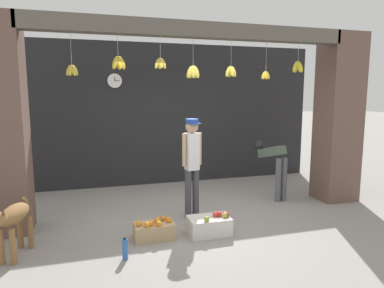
{
  "coord_description": "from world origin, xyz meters",
  "views": [
    {
      "loc": [
        -1.62,
        -5.15,
        2.03
      ],
      "look_at": [
        0.0,
        0.36,
        1.19
      ],
      "focal_mm": 32.0,
      "sensor_mm": 36.0,
      "label": 1
    }
  ],
  "objects": [
    {
      "name": "fruit_crate_apples",
      "position": [
        -0.03,
        -0.65,
        0.14
      ],
      "size": [
        0.6,
        0.39,
        0.33
      ],
      "color": "silver",
      "rests_on": "ground_plane"
    },
    {
      "name": "fruit_crate_oranges",
      "position": [
        -0.83,
        -0.56,
        0.12
      ],
      "size": [
        0.57,
        0.33,
        0.3
      ],
      "color": "tan",
      "rests_on": "ground_plane"
    },
    {
      "name": "worker_stooping",
      "position": [
        1.75,
        0.68,
        0.73
      ],
      "size": [
        0.36,
        0.83,
        1.1
      ],
      "rotation": [
        0.0,
        0.0,
        0.2
      ],
      "color": "#56565B",
      "rests_on": "ground_plane"
    },
    {
      "name": "water_bottle",
      "position": [
        -1.29,
        -1.08,
        0.14
      ],
      "size": [
        0.07,
        0.07,
        0.29
      ],
      "color": "#2D60AD",
      "rests_on": "ground_plane"
    },
    {
      "name": "ground_plane",
      "position": [
        0.0,
        0.0,
        0.0
      ],
      "size": [
        60.0,
        60.0,
        0.0
      ],
      "primitive_type": "plane",
      "color": "gray"
    },
    {
      "name": "shop_pillar_right",
      "position": [
        2.88,
        0.3,
        1.57
      ],
      "size": [
        0.7,
        0.6,
        3.14
      ],
      "primitive_type": "cube",
      "color": "brown",
      "rests_on": "ground_plane"
    },
    {
      "name": "dog",
      "position": [
        -2.6,
        -0.63,
        0.5
      ],
      "size": [
        0.4,
        0.84,
        0.72
      ],
      "rotation": [
        0.0,
        0.0,
        -1.87
      ],
      "color": "olive",
      "rests_on": "ground_plane"
    },
    {
      "name": "shop_pillar_left",
      "position": [
        -2.88,
        0.3,
        1.57
      ],
      "size": [
        0.7,
        0.6,
        3.14
      ],
      "primitive_type": "cube",
      "color": "brown",
      "rests_on": "ground_plane"
    },
    {
      "name": "shop_back_wall",
      "position": [
        0.0,
        2.47,
        1.57
      ],
      "size": [
        7.06,
        0.12,
        3.14
      ],
      "primitive_type": "cube",
      "color": "#232326",
      "rests_on": "ground_plane"
    },
    {
      "name": "shopkeeper",
      "position": [
        -0.07,
        0.11,
        0.96
      ],
      "size": [
        0.34,
        0.28,
        1.64
      ],
      "rotation": [
        0.0,
        0.0,
        3.31
      ],
      "color": "#424247",
      "rests_on": "ground_plane"
    },
    {
      "name": "wall_clock",
      "position": [
        -1.11,
        2.39,
        2.31
      ],
      "size": [
        0.32,
        0.03,
        0.32
      ],
      "color": "black"
    },
    {
      "name": "storefront_awning",
      "position": [
        -0.01,
        0.12,
        2.97
      ],
      "size": [
        5.16,
        0.31,
        0.88
      ],
      "color": "#5B564C"
    }
  ]
}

